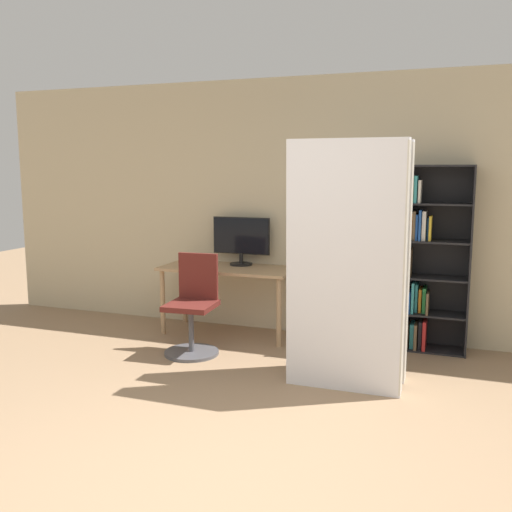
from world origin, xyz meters
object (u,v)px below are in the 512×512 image
object	(u,v)px
bookshelf	(423,265)
office_chair	(193,313)
monitor	(241,239)
mattress_far	(354,261)
mattress_near	(346,267)

from	to	relation	value
bookshelf	office_chair	bearing A→B (deg)	-156.53
monitor	mattress_far	bearing A→B (deg)	-35.22
monitor	office_chair	xyz separation A→B (m)	(-0.15, -0.89, -0.62)
monitor	bookshelf	size ratio (longest dim) A/B	0.36
mattress_near	monitor	bearing A→B (deg)	136.62
office_chair	mattress_near	bearing A→B (deg)	-15.33
office_chair	mattress_near	size ratio (longest dim) A/B	0.48
office_chair	monitor	bearing A→B (deg)	80.48
mattress_near	bookshelf	bearing A→B (deg)	69.00
mattress_near	office_chair	bearing A→B (deg)	164.67
monitor	bookshelf	bearing A→B (deg)	-0.15
bookshelf	monitor	bearing A→B (deg)	179.85
mattress_near	mattress_far	xyz separation A→B (m)	(0.00, 0.33, -0.00)
office_chair	mattress_far	bearing A→B (deg)	-3.34
monitor	office_chair	size ratio (longest dim) A/B	0.68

